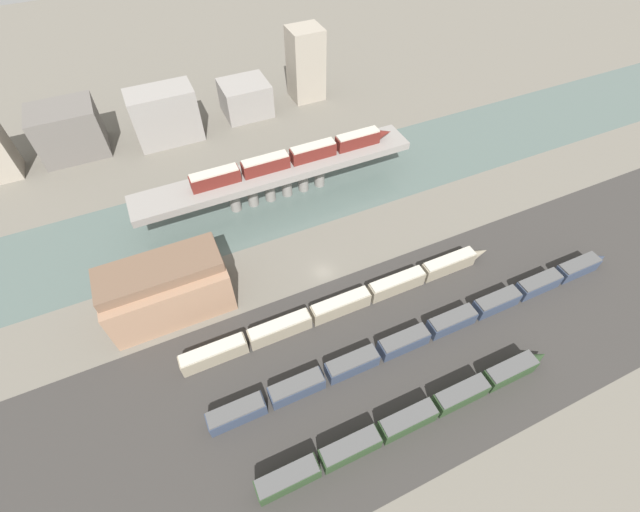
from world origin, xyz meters
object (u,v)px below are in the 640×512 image
object	(u,v)px
train_yard_near	(414,417)
train_yard_mid	(434,329)
warehouse_building	(166,287)
train_on_bridge	(295,156)
train_yard_far	(347,303)

from	to	relation	value
train_yard_near	train_yard_mid	world-z (taller)	train_yard_near
train_yard_near	warehouse_building	bearing A→B (deg)	128.21
train_on_bridge	train_yard_far	world-z (taller)	train_on_bridge
train_yard_mid	warehouse_building	bearing A→B (deg)	148.32
train_yard_near	train_yard_far	bearing A→B (deg)	90.02
train_yard_near	train_yard_mid	bearing A→B (deg)	45.30
train_yard_far	train_yard_near	bearing A→B (deg)	-89.98
train_on_bridge	train_yard_near	distance (m)	64.00
train_yard_far	warehouse_building	distance (m)	35.89
train_yard_mid	train_yard_far	size ratio (longest dim) A/B	1.31
train_yard_mid	warehouse_building	size ratio (longest dim) A/B	3.84
train_on_bridge	warehouse_building	xyz separation A→B (m)	(-36.78, -22.41, -4.92)
train_on_bridge	warehouse_building	bearing A→B (deg)	-148.65
train_on_bridge	warehouse_building	size ratio (longest dim) A/B	2.22
train_yard_far	train_yard_mid	bearing A→B (deg)	-43.52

